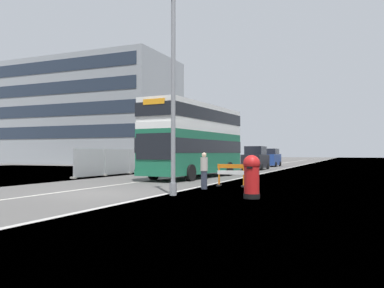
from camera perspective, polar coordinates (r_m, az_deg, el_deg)
name	(u,v)px	position (r m, az deg, el deg)	size (l,w,h in m)	color
ground	(108,195)	(16.75, -11.95, -7.22)	(140.00, 280.00, 0.10)	#565451
double_decker_bus	(196,139)	(27.19, 0.51, 0.70)	(3.39, 10.87, 4.94)	#196042
lamppost_foreground	(173,97)	(15.89, -2.72, 6.82)	(0.29, 0.70, 8.33)	gray
red_pillar_postbox	(252,175)	(14.89, 8.58, -4.38)	(0.63, 0.63, 1.61)	black
roadworks_barrier	(231,173)	(20.08, 5.68, -4.15)	(1.45, 0.46, 1.12)	orange
construction_site_fence	(150,161)	(35.50, -6.10, -2.43)	(0.44, 20.60, 2.04)	#A8AAAD
car_oncoming_near	(256,159)	(40.35, 9.16, -2.12)	(2.05, 4.50, 2.35)	black
car_receding_mid	(271,158)	(50.08, 11.31, -2.00)	(1.91, 4.56, 2.21)	navy
bare_tree_far_verge_near	(196,147)	(60.21, 0.53, -0.37)	(2.75, 2.50, 5.34)	#4C3D2D
bare_tree_far_verge_mid	(206,149)	(61.13, 2.05, -0.69)	(2.87, 2.60, 4.50)	#4C3D2D
pedestrian_at_kerb	(204,171)	(18.48, 1.75, -3.86)	(0.34, 0.34, 1.71)	#2D3342
backdrop_office_block	(91,113)	(66.99, -14.38, 4.36)	(27.25, 13.86, 16.44)	gray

